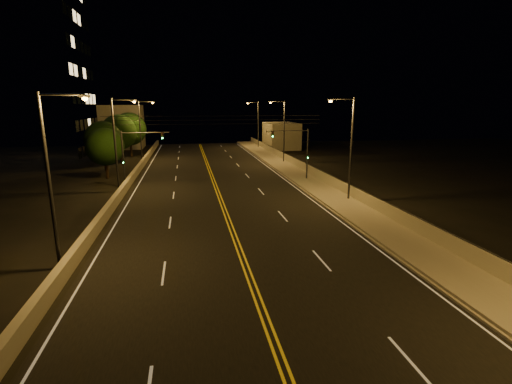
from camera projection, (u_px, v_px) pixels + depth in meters
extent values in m
cube|color=black|center=(227.00, 217.00, 29.97)|extent=(18.00, 120.00, 0.02)
cube|color=gray|center=(352.00, 209.00, 31.87)|extent=(3.60, 120.00, 0.30)
cube|color=gray|center=(332.00, 211.00, 31.55)|extent=(0.14, 120.00, 0.15)
cube|color=#A19B86|center=(370.00, 201.00, 32.01)|extent=(0.30, 120.00, 1.00)
cube|color=#A19B86|center=(102.00, 219.00, 28.16)|extent=(0.45, 120.00, 0.92)
cube|color=gray|center=(281.00, 136.00, 77.51)|extent=(6.00, 10.00, 5.28)
cube|color=gray|center=(123.00, 127.00, 77.45)|extent=(8.00, 8.00, 8.86)
cylinder|color=black|center=(371.00, 195.00, 31.89)|extent=(0.06, 120.00, 0.06)
cube|color=silver|center=(116.00, 223.00, 28.44)|extent=(0.12, 116.00, 0.00)
cube|color=silver|center=(328.00, 212.00, 31.51)|extent=(0.12, 116.00, 0.00)
cube|color=gold|center=(225.00, 217.00, 29.94)|extent=(0.12, 116.00, 0.00)
cube|color=gold|center=(229.00, 217.00, 30.00)|extent=(0.12, 116.00, 0.00)
cube|color=silver|center=(164.00, 273.00, 20.08)|extent=(0.12, 3.00, 0.00)
cube|color=silver|center=(170.00, 222.00, 28.69)|extent=(0.12, 3.00, 0.00)
cube|color=silver|center=(174.00, 195.00, 37.30)|extent=(0.12, 3.00, 0.00)
cube|color=silver|center=(176.00, 178.00, 45.91)|extent=(0.12, 3.00, 0.00)
cube|color=silver|center=(177.00, 167.00, 54.53)|extent=(0.12, 3.00, 0.00)
cube|color=silver|center=(178.00, 158.00, 63.14)|extent=(0.12, 3.00, 0.00)
cube|color=silver|center=(179.00, 152.00, 71.75)|extent=(0.12, 3.00, 0.00)
cube|color=silver|center=(180.00, 147.00, 80.36)|extent=(0.12, 3.00, 0.00)
cube|color=silver|center=(411.00, 362.00, 13.07)|extent=(0.12, 3.00, 0.00)
cube|color=silver|center=(321.00, 260.00, 21.68)|extent=(0.12, 3.00, 0.00)
cube|color=silver|center=(283.00, 216.00, 30.30)|extent=(0.12, 3.00, 0.00)
cube|color=silver|center=(261.00, 191.00, 38.91)|extent=(0.12, 3.00, 0.00)
cube|color=silver|center=(247.00, 176.00, 47.52)|extent=(0.12, 3.00, 0.00)
cube|color=silver|center=(238.00, 165.00, 56.13)|extent=(0.12, 3.00, 0.00)
cube|color=silver|center=(231.00, 157.00, 64.74)|extent=(0.12, 3.00, 0.00)
cube|color=silver|center=(225.00, 151.00, 73.36)|extent=(0.12, 3.00, 0.00)
cube|color=silver|center=(221.00, 146.00, 81.97)|extent=(0.12, 3.00, 0.00)
cylinder|color=#2D2D33|center=(351.00, 151.00, 33.88)|extent=(0.20, 0.20, 9.54)
cylinder|color=#2D2D33|center=(342.00, 99.00, 32.63)|extent=(2.20, 0.12, 0.12)
cube|color=#2D2D33|center=(331.00, 100.00, 32.45)|extent=(0.50, 0.25, 0.14)
sphere|color=#FF9E2D|center=(331.00, 101.00, 32.47)|extent=(0.28, 0.28, 0.28)
cylinder|color=#2D2D33|center=(284.00, 132.00, 56.81)|extent=(0.20, 0.20, 9.54)
cylinder|color=#2D2D33|center=(278.00, 101.00, 55.56)|extent=(2.20, 0.12, 0.12)
cube|color=#2D2D33|center=(270.00, 102.00, 55.38)|extent=(0.50, 0.25, 0.14)
sphere|color=#FF9E2D|center=(270.00, 103.00, 55.40)|extent=(0.28, 0.28, 0.28)
cylinder|color=#2D2D33|center=(258.00, 125.00, 76.96)|extent=(0.20, 0.20, 9.54)
cylinder|color=#2D2D33|center=(253.00, 102.00, 75.71)|extent=(2.20, 0.12, 0.12)
cube|color=#2D2D33|center=(248.00, 103.00, 75.53)|extent=(0.50, 0.25, 0.14)
sphere|color=#FF9E2D|center=(248.00, 103.00, 75.55)|extent=(0.28, 0.28, 0.28)
cylinder|color=#2D2D33|center=(49.00, 185.00, 19.56)|extent=(0.20, 0.20, 9.54)
cylinder|color=#2D2D33|center=(61.00, 95.00, 18.69)|extent=(2.20, 0.12, 0.12)
cube|color=#2D2D33|center=(85.00, 96.00, 18.91)|extent=(0.50, 0.25, 0.14)
sphere|color=#FF9E2D|center=(85.00, 98.00, 18.93)|extent=(0.28, 0.28, 0.28)
cylinder|color=#2D2D33|center=(115.00, 146.00, 37.96)|extent=(0.20, 0.20, 9.54)
cylinder|color=#2D2D33|center=(123.00, 100.00, 37.10)|extent=(2.20, 0.12, 0.12)
cube|color=#2D2D33|center=(134.00, 100.00, 37.31)|extent=(0.50, 0.25, 0.14)
sphere|color=#FF9E2D|center=(134.00, 102.00, 37.33)|extent=(0.28, 0.28, 0.28)
cylinder|color=#2D2D33|center=(140.00, 131.00, 59.14)|extent=(0.20, 0.20, 9.54)
cylinder|color=#2D2D33|center=(145.00, 102.00, 58.28)|extent=(2.20, 0.12, 0.12)
cube|color=#2D2D33|center=(153.00, 102.00, 58.49)|extent=(0.50, 0.25, 0.14)
sphere|color=#FF9E2D|center=(153.00, 103.00, 58.52)|extent=(0.28, 0.28, 0.28)
cylinder|color=#2D2D33|center=(307.00, 155.00, 43.81)|extent=(0.18, 0.18, 6.18)
cylinder|color=#2D2D33|center=(287.00, 131.00, 42.70)|extent=(5.00, 0.10, 0.10)
cube|color=black|center=(272.00, 134.00, 42.47)|extent=(0.28, 0.18, 0.80)
sphere|color=#19FF4C|center=(273.00, 136.00, 42.42)|extent=(0.14, 0.14, 0.14)
cube|color=black|center=(308.00, 156.00, 43.68)|extent=(0.22, 0.14, 0.55)
cylinder|color=#2D2D33|center=(123.00, 160.00, 40.09)|extent=(0.18, 0.18, 6.18)
cylinder|color=#2D2D33|center=(145.00, 133.00, 39.88)|extent=(5.00, 0.10, 0.10)
cube|color=black|center=(162.00, 136.00, 40.27)|extent=(0.28, 0.18, 0.80)
sphere|color=#19FF4C|center=(162.00, 138.00, 40.22)|extent=(0.14, 0.14, 0.14)
cube|color=black|center=(123.00, 161.00, 39.97)|extent=(0.22, 0.14, 0.55)
cylinder|color=black|center=(216.00, 124.00, 37.46)|extent=(22.00, 0.03, 0.03)
cylinder|color=black|center=(216.00, 120.00, 37.37)|extent=(22.00, 0.03, 0.03)
cylinder|color=black|center=(216.00, 116.00, 37.28)|extent=(22.00, 0.03, 0.03)
cylinder|color=black|center=(107.00, 170.00, 45.80)|extent=(0.36, 0.36, 2.17)
sphere|color=black|center=(105.00, 147.00, 45.15)|extent=(4.58, 4.58, 4.58)
cylinder|color=black|center=(105.00, 162.00, 51.23)|extent=(0.36, 0.36, 2.37)
sphere|color=black|center=(103.00, 140.00, 50.52)|extent=(5.00, 5.00, 5.00)
cylinder|color=black|center=(121.00, 154.00, 59.28)|extent=(0.36, 0.36, 2.61)
sphere|color=black|center=(119.00, 132.00, 58.50)|extent=(5.51, 5.51, 5.51)
cylinder|color=black|center=(131.00, 149.00, 64.84)|extent=(0.36, 0.36, 2.68)
sphere|color=black|center=(130.00, 129.00, 64.04)|extent=(5.65, 5.65, 5.65)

